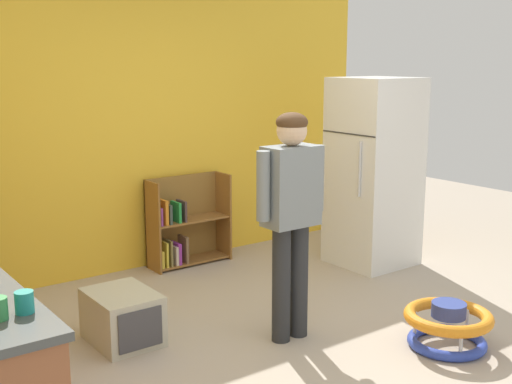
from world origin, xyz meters
TOP-DOWN VIEW (x-y plane):
  - ground_plane at (0.00, 0.00)m, footprint 12.00×12.00m
  - back_wall at (0.00, 2.33)m, footprint 5.20×0.06m
  - refrigerator at (1.82, 1.09)m, footprint 0.73×0.68m
  - bookshelf at (0.33, 2.15)m, footprint 0.80×0.28m
  - standing_person at (0.06, 0.20)m, footprint 0.57×0.22m
  - baby_walker at (0.83, -0.56)m, footprint 0.60×0.60m
  - pet_carrier at (-0.92, 0.85)m, footprint 0.42×0.55m
  - teal_cup at (-1.97, -0.49)m, footprint 0.08×0.08m

SIDE VIEW (x-z plane):
  - ground_plane at x=0.00m, z-range 0.00..0.00m
  - baby_walker at x=0.83m, z-range 0.00..0.32m
  - pet_carrier at x=-0.92m, z-range 0.00..0.36m
  - bookshelf at x=0.33m, z-range -0.06..0.79m
  - refrigerator at x=1.82m, z-range 0.00..1.78m
  - teal_cup at x=-1.97m, z-range 0.90..0.99m
  - standing_person at x=0.06m, z-range 0.17..1.77m
  - back_wall at x=0.00m, z-range 0.00..2.70m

